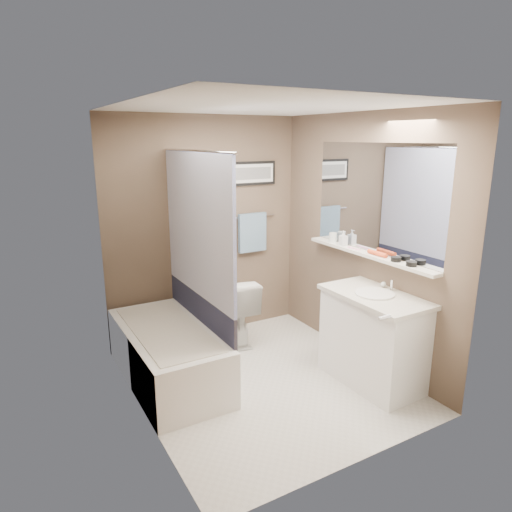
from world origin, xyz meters
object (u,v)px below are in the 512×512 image
bathtub (168,355)px  glass_jar (333,238)px  vanity (373,340)px  candle_bowl_near (411,264)px  toilet (232,309)px  candle_bowl_far (396,259)px  soap_bottle (343,238)px  hair_brush_front (377,253)px

bathtub → glass_jar: glass_jar is taller
vanity → candle_bowl_near: 0.78m
toilet → candle_bowl_near: candle_bowl_near is taller
bathtub → glass_jar: bearing=-2.9°
candle_bowl_far → glass_jar: size_ratio=0.90×
vanity → soap_bottle: (0.19, 0.68, 0.79)m
candle_bowl_far → toilet: bearing=122.5°
candle_bowl_far → hair_brush_front: size_ratio=0.41×
toilet → candle_bowl_far: bearing=127.0°
bathtub → hair_brush_front: bearing=-22.3°
glass_jar → toilet: bearing=148.6°
candle_bowl_near → glass_jar: bearing=90.0°
candle_bowl_near → candle_bowl_far: (0.00, 0.17, 0.00)m
candle_bowl_near → glass_jar: size_ratio=0.90×
bathtub → toilet: size_ratio=2.06×
bathtub → toilet: toilet is taller
soap_bottle → hair_brush_front: bearing=-90.0°
glass_jar → soap_bottle: 0.16m
glass_jar → soap_bottle: size_ratio=0.68×
toilet → candle_bowl_far: size_ratio=8.10×
toilet → soap_bottle: (0.90, -0.71, 0.82)m
candle_bowl_near → glass_jar: glass_jar is taller
vanity → candle_bowl_near: candle_bowl_near is taller
candle_bowl_far → candle_bowl_near: bearing=-90.0°
hair_brush_front → soap_bottle: soap_bottle is taller
bathtub → glass_jar: (1.79, -0.09, 0.92)m
candle_bowl_far → vanity: bearing=173.6°
candle_bowl_near → soap_bottle: soap_bottle is taller
hair_brush_front → bathtub: bearing=157.8°
toilet → candle_bowl_near: bearing=124.1°
vanity → bathtub: bearing=148.0°
hair_brush_front → glass_jar: bearing=90.0°
toilet → soap_bottle: soap_bottle is taller
bathtub → candle_bowl_far: size_ratio=16.67×
vanity → soap_bottle: soap_bottle is taller
glass_jar → candle_bowl_near: bearing=-90.0°
vanity → glass_jar: bearing=75.8°
vanity → candle_bowl_far: (0.19, -0.02, 0.73)m
toilet → soap_bottle: bearing=146.2°
toilet → vanity: size_ratio=0.81×
toilet → candle_bowl_near: 1.98m
toilet → soap_bottle: 1.42m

